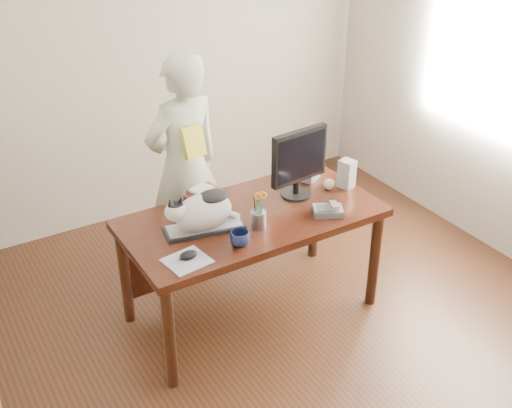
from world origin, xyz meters
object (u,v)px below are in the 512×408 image
(pen_cup, at_px, (258,217))
(phone, at_px, (329,210))
(mouse, at_px, (188,255))
(speaker, at_px, (347,174))
(calculator, at_px, (304,174))
(book_stack, at_px, (203,193))
(keyboard, at_px, (204,228))
(desk, at_px, (246,229))
(baseball, at_px, (329,184))
(monitor, at_px, (299,160))
(coffee_mug, at_px, (240,239))
(person, at_px, (184,166))
(cat, at_px, (201,211))

(pen_cup, bearing_deg, phone, -11.83)
(mouse, relative_size, phone, 0.52)
(speaker, xyz_separation_m, calculator, (-0.16, 0.25, -0.07))
(book_stack, bearing_deg, keyboard, -132.74)
(desk, bearing_deg, keyboard, -165.86)
(speaker, distance_m, book_stack, 0.96)
(desk, xyz_separation_m, baseball, (0.61, -0.05, 0.18))
(monitor, height_order, coffee_mug, monitor)
(keyboard, bearing_deg, pen_cup, -14.41)
(desk, bearing_deg, baseball, -5.08)
(desk, height_order, baseball, baseball)
(keyboard, relative_size, person, 0.31)
(monitor, bearing_deg, baseball, -12.18)
(desk, distance_m, phone, 0.55)
(keyboard, height_order, coffee_mug, coffee_mug)
(keyboard, relative_size, monitor, 1.08)
(phone, relative_size, calculator, 0.97)
(mouse, xyz_separation_m, person, (0.44, 0.97, 0.03))
(keyboard, xyz_separation_m, coffee_mug, (0.10, -0.26, 0.03))
(speaker, bearing_deg, person, 121.86)
(mouse, bearing_deg, book_stack, 48.16)
(speaker, xyz_separation_m, book_stack, (-0.89, 0.35, -0.06))
(desk, distance_m, baseball, 0.64)
(cat, height_order, calculator, cat)
(desk, xyz_separation_m, keyboard, (-0.33, -0.08, 0.16))
(speaker, relative_size, person, 0.12)
(coffee_mug, height_order, phone, coffee_mug)
(coffee_mug, distance_m, baseball, 0.89)
(mouse, relative_size, person, 0.07)
(cat, bearing_deg, pen_cup, -13.43)
(pen_cup, distance_m, person, 0.88)
(keyboard, xyz_separation_m, monitor, (0.71, 0.06, 0.25))
(cat, relative_size, book_stack, 1.91)
(monitor, xyz_separation_m, person, (-0.48, 0.69, -0.21))
(desk, relative_size, calculator, 7.17)
(calculator, bearing_deg, pen_cup, -175.51)
(desk, relative_size, book_stack, 6.53)
(mouse, bearing_deg, speaker, 1.82)
(speaker, distance_m, calculator, 0.31)
(book_stack, relative_size, person, 0.15)
(calculator, bearing_deg, coffee_mug, -175.93)
(mouse, relative_size, speaker, 0.59)
(monitor, height_order, mouse, monitor)
(desk, relative_size, phone, 7.38)
(coffee_mug, bearing_deg, baseball, 18.71)
(phone, bearing_deg, baseball, 80.72)
(monitor, height_order, book_stack, monitor)
(person, bearing_deg, cat, 62.91)
(cat, xyz_separation_m, speaker, (1.07, -0.00, -0.04))
(keyboard, distance_m, phone, 0.78)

